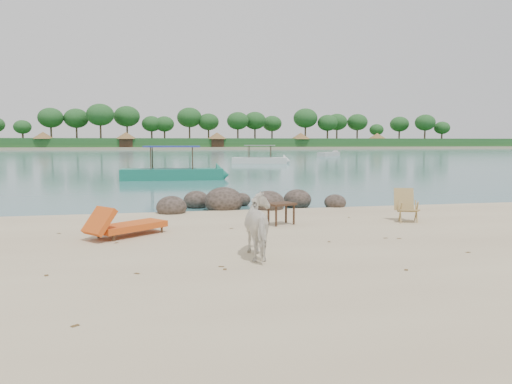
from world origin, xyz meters
TOP-DOWN VIEW (x-y plane):
  - water at (0.00, 90.00)m, footprint 400.00×400.00m
  - far_shore at (0.00, 170.00)m, footprint 420.00×90.00m
  - far_scenery at (0.03, 136.70)m, footprint 420.00×18.00m
  - boulders at (0.83, 6.57)m, footprint 6.22×2.76m
  - cow at (-0.03, -0.43)m, footprint 0.66×1.40m
  - side_table at (1.23, 3.00)m, footprint 0.82×0.68m
  - lounge_chair at (-2.52, 2.30)m, footprint 2.05×1.84m
  - deck_chair at (4.69, 2.75)m, footprint 0.74×0.78m
  - boat_near at (-0.85, 20.07)m, footprint 6.67×1.96m
  - boat_mid at (8.78, 40.40)m, footprint 6.37×3.20m
  - boat_far at (24.94, 64.24)m, footprint 5.36×5.38m
  - dead_leaves at (0.08, 0.40)m, footprint 8.32×7.53m

SIDE VIEW (x-z plane):
  - water at x=0.00m, z-range 0.00..0.00m
  - far_shore at x=0.00m, z-range -0.70..0.70m
  - dead_leaves at x=0.08m, z-range 0.01..0.01m
  - boulders at x=0.83m, z-range -0.29..0.64m
  - side_table at x=1.23m, z-range 0.00..0.56m
  - lounge_chair at x=-2.52m, z-range 0.00..0.61m
  - boat_far at x=24.94m, z-range 0.00..0.72m
  - deck_chair at x=4.69m, z-range 0.00..0.89m
  - cow at x=-0.03m, z-range 0.00..1.18m
  - boat_mid at x=8.78m, z-range 0.00..3.04m
  - boat_near at x=-0.85m, z-range 0.00..3.20m
  - far_scenery at x=0.03m, z-range -1.61..7.89m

